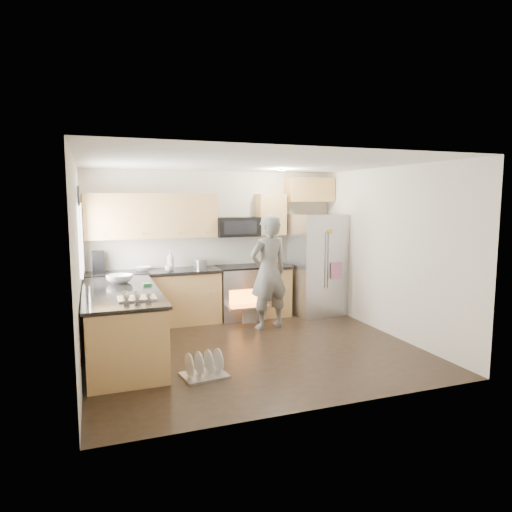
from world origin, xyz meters
name	(u,v)px	position (x,y,z in m)	size (l,w,h in m)	color
ground	(252,349)	(0.00, 0.00, 0.00)	(4.50, 4.50, 0.00)	black
room_shell	(249,231)	(-0.04, 0.02, 1.67)	(4.54, 4.04, 2.62)	silver
back_cabinet_run	(186,266)	(-0.59, 1.75, 0.96)	(4.45, 0.64, 2.50)	tan
peninsula	(122,323)	(-1.75, 0.25, 0.47)	(0.96, 2.36, 1.04)	tan
stove_range	(239,280)	(0.35, 1.69, 0.68)	(0.76, 0.97, 1.79)	#B7B7BC
refrigerator	(317,265)	(1.77, 1.46, 0.92)	(0.96, 0.78, 1.83)	#B7B7BC
person	(268,272)	(0.60, 0.91, 0.93)	(0.68, 0.45, 1.86)	slate
dish_rack	(204,370)	(-0.89, -0.77, 0.09)	(0.57, 0.48, 0.32)	#B7B7BC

